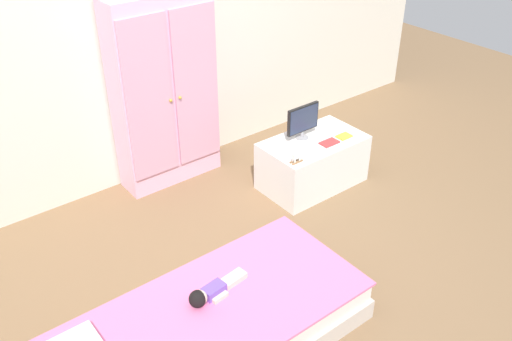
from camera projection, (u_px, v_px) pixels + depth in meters
name	position (u px, v px, depth m)	size (l,w,h in m)	color
ground_plane	(257.00, 278.00, 3.62)	(10.00, 10.00, 0.02)	brown
back_wall	(119.00, 13.00, 3.94)	(6.40, 0.05, 2.70)	silver
bed	(208.00, 331.00, 3.06)	(1.79, 0.82, 0.28)	beige
doll	(208.00, 293.00, 3.06)	(0.39, 0.14, 0.10)	#6B4CB2
wardrobe	(165.00, 92.00, 4.24)	(0.80, 0.31, 1.51)	#EFADCC
tv_stand	(312.00, 162.00, 4.44)	(0.81, 0.48, 0.40)	silver
tv_monitor	(303.00, 120.00, 4.27)	(0.30, 0.10, 0.28)	#99999E
rocking_horse_toy	(297.00, 155.00, 4.03)	(0.10, 0.04, 0.12)	#8E6642
book_red	(329.00, 143.00, 4.29)	(0.15, 0.09, 0.01)	#CC3838
book_yellow	(344.00, 136.00, 4.37)	(0.11, 0.08, 0.01)	gold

